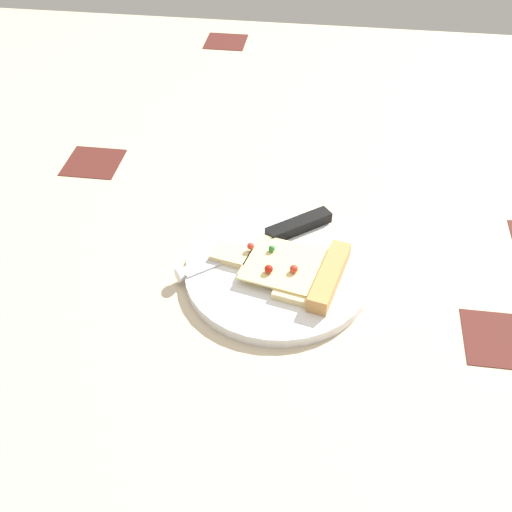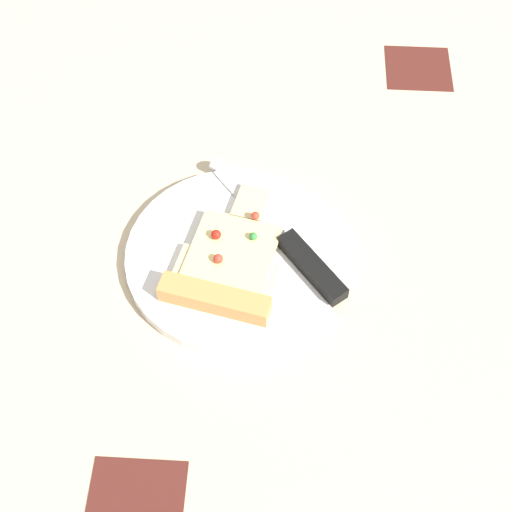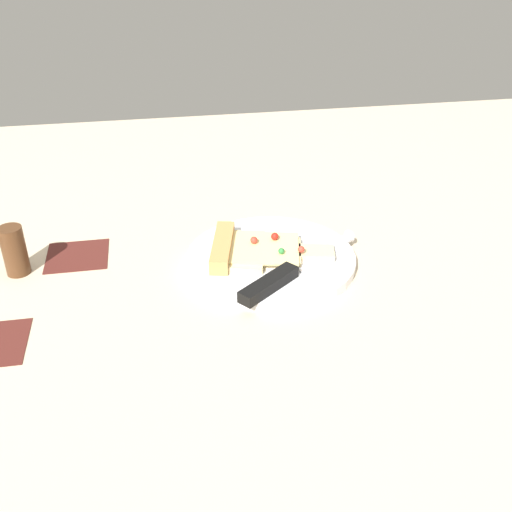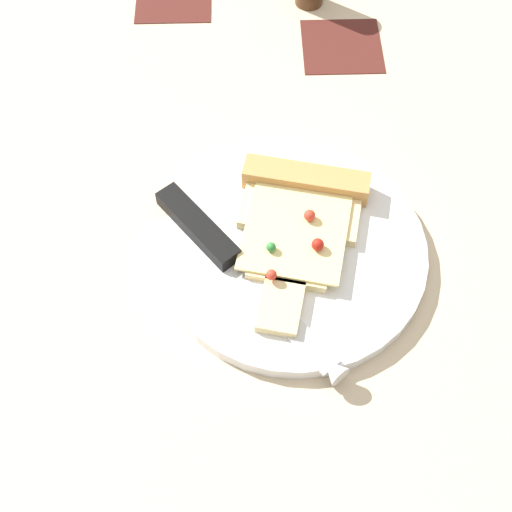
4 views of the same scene
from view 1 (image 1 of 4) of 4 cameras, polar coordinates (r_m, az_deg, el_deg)
The scene contains 4 objects.
ground_plane at distance 91.02cm, azimuth 0.07°, elevation 1.10°, with size 158.23×158.23×3.00cm.
plate at distance 83.21cm, azimuth 1.98°, elevation -1.60°, with size 24.54×24.54×1.44cm, color silver.
pizza_slice at distance 81.62cm, azimuth 3.72°, elevation -1.27°, with size 18.70×13.06×2.42cm.
knife at distance 86.77cm, azimuth 1.40°, elevation 1.76°, with size 20.05×16.63×2.45cm.
Camera 1 is at (9.35, -68.34, 57.86)cm, focal length 43.95 mm.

